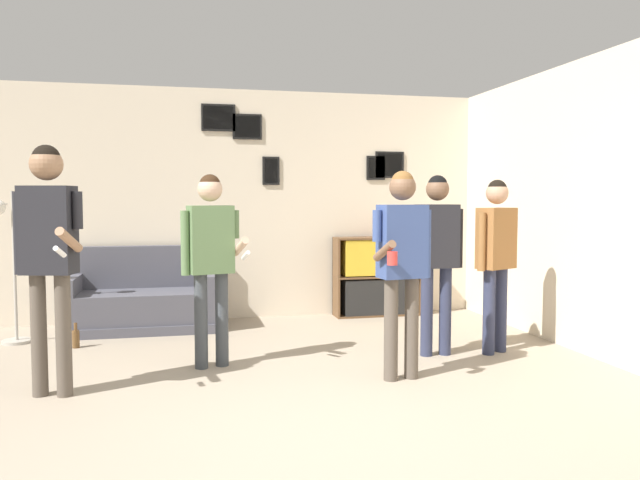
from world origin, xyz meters
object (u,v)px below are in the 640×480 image
Objects in this scene: bookshelf at (377,276)px; person_player_foreground_left at (48,241)px; floor_lamp at (14,238)px; person_watcher_holding_cup at (402,253)px; person_player_foreground_center at (211,250)px; person_spectator_near_bookshelf at (437,246)px; drinking_cup at (378,233)px; couch at (144,302)px; bottle_on_floor at (76,338)px; person_spectator_far_right at (496,248)px.

person_player_foreground_left is at bearing -142.58° from bookshelf.
person_watcher_holding_cup is (3.28, -2.01, -0.04)m from floor_lamp.
person_player_foreground_center is at bearing 154.53° from person_watcher_holding_cup.
person_spectator_near_bookshelf reaches higher than bookshelf.
couch is at bearing -175.88° from drinking_cup.
person_player_foreground_left is 4.09m from drinking_cup.
couch is 1.00m from bottle_on_floor.
person_spectator_near_bookshelf reaches higher than bottle_on_floor.
person_spectator_far_right reaches higher than floor_lamp.
floor_lamp is 3.85m from person_watcher_holding_cup.
bookshelf is at bearing 16.38° from bottle_on_floor.
person_player_foreground_center is (1.16, 0.54, -0.13)m from person_player_foreground_left.
floor_lamp is 4.63m from person_spectator_far_right.
person_spectator_near_bookshelf is (0.57, 0.66, -0.01)m from person_watcher_holding_cup.
person_spectator_far_right is (4.42, -1.39, -0.07)m from floor_lamp.
person_player_foreground_left is at bearing -142.60° from drinking_cup.
person_player_foreground_center is 15.69× the size of drinking_cup.
person_watcher_holding_cup is 0.87m from person_spectator_near_bookshelf.
person_spectator_far_right is 15.39× the size of drinking_cup.
couch is at bearing 52.81° from bottle_on_floor.
person_player_foreground_left is (0.68, -1.86, 0.09)m from floor_lamp.
couch is 3.76m from person_spectator_far_right.
bottle_on_floor is (-3.25, 1.00, -0.90)m from person_spectator_near_bookshelf.
person_spectator_far_right reaches higher than couch.
person_spectator_near_bookshelf is at bearing 9.06° from person_player_foreground_left.
person_player_foreground_left is 1.10× the size of person_watcher_holding_cup.
bottle_on_floor is (-2.68, 1.66, -0.91)m from person_watcher_holding_cup.
person_watcher_holding_cup is at bearing -31.74° from bottle_on_floor.
couch is 0.96× the size of person_watcher_holding_cup.
person_spectator_near_bookshelf reaches higher than person_spectator_far_right.
person_spectator_near_bookshelf is at bearing -92.21° from drinking_cup.
person_watcher_holding_cup is at bearing -49.43° from couch.
person_watcher_holding_cup is 15.80× the size of drinking_cup.
floor_lamp is at bearing 144.35° from person_player_foreground_center.
floor_lamp is 0.84× the size of person_player_foreground_left.
floor_lamp is 1.98m from person_player_foreground_left.
person_watcher_holding_cup is at bearing -25.47° from person_player_foreground_center.
person_watcher_holding_cup is at bearing -103.77° from drinking_cup.
person_watcher_holding_cup is 1.29m from person_spectator_far_right.
couch is 0.97× the size of person_player_foreground_center.
person_watcher_holding_cup reaches higher than person_spectator_far_right.
person_player_foreground_left is 1.29m from person_player_foreground_center.
person_player_foreground_center is 6.73× the size of bottle_on_floor.
floor_lamp is 0.95× the size of person_spectator_far_right.
person_player_foreground_left is 7.46× the size of bottle_on_floor.
person_player_foreground_center is 2.57m from person_spectator_far_right.
bottle_on_floor is (0.61, -0.35, -0.94)m from floor_lamp.
couch is at bearing 150.50° from person_spectator_far_right.
person_spectator_far_right is at bearing -76.34° from bookshelf.
floor_lamp reaches higher than drinking_cup.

